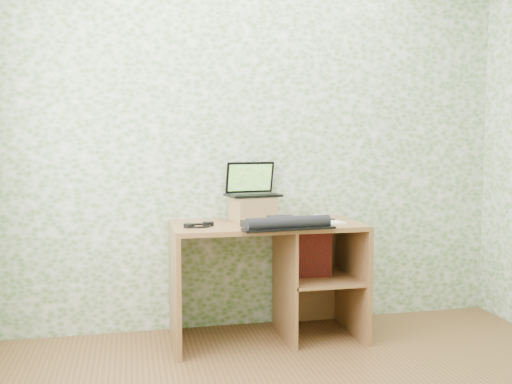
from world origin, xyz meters
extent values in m
plane|color=silver|center=(0.00, 1.75, 1.30)|extent=(3.50, 0.00, 3.50)
cube|color=brown|center=(0.00, 1.44, 0.73)|extent=(1.20, 0.60, 0.03)
cube|color=brown|center=(-0.58, 1.44, 0.36)|extent=(0.03, 0.60, 0.72)
cube|color=brown|center=(0.58, 1.44, 0.36)|extent=(0.03, 0.60, 0.72)
cube|color=brown|center=(0.12, 1.44, 0.36)|extent=(0.02, 0.56, 0.72)
cube|color=brown|center=(0.35, 1.44, 0.38)|extent=(0.46, 0.56, 0.02)
cube|color=brown|center=(0.36, 1.73, 0.36)|extent=(0.48, 0.02, 0.72)
cube|color=#986F44|center=(-0.06, 1.58, 0.83)|extent=(0.30, 0.26, 0.16)
cube|color=black|center=(-0.06, 1.58, 0.92)|extent=(0.37, 0.28, 0.02)
cube|color=black|center=(-0.06, 1.58, 0.93)|extent=(0.30, 0.17, 0.00)
cube|color=black|center=(-0.06, 1.68, 1.03)|extent=(0.34, 0.11, 0.21)
cube|color=#2E5117|center=(-0.06, 1.67, 1.03)|extent=(0.30, 0.09, 0.18)
cube|color=black|center=(0.06, 1.27, 0.77)|extent=(0.51, 0.23, 0.04)
cube|color=black|center=(0.06, 1.27, 0.78)|extent=(0.17, 0.17, 0.06)
cylinder|color=black|center=(0.06, 1.15, 0.79)|extent=(0.52, 0.13, 0.08)
cube|color=black|center=(0.06, 1.14, 0.76)|extent=(0.57, 0.17, 0.01)
torus|color=black|center=(-0.44, 1.38, 0.76)|extent=(0.19, 0.19, 0.01)
cylinder|color=black|center=(-0.50, 1.35, 0.76)|extent=(0.07, 0.07, 0.02)
cylinder|color=black|center=(-0.38, 1.40, 0.76)|extent=(0.07, 0.07, 0.02)
cube|color=white|center=(0.33, 1.38, 0.76)|extent=(0.28, 0.35, 0.01)
ellipsoid|color=silver|center=(0.32, 1.38, 0.78)|extent=(0.08, 0.11, 0.03)
cylinder|color=black|center=(0.41, 1.44, 0.77)|extent=(0.06, 0.15, 0.01)
cube|color=maroon|center=(0.29, 1.44, 0.56)|extent=(0.28, 0.11, 0.33)
camera|label=1|loc=(-0.85, -2.05, 1.26)|focal=40.00mm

